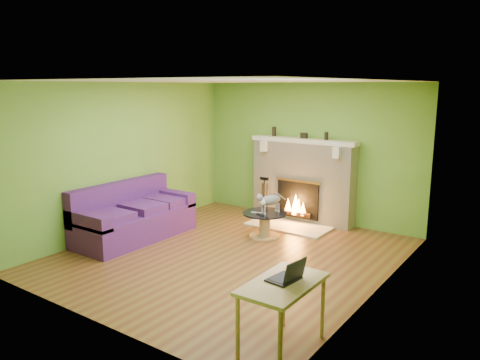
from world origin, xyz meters
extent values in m
plane|color=brown|center=(0.00, 0.00, 0.00)|extent=(5.00, 5.00, 0.00)
plane|color=white|center=(0.00, 0.00, 2.60)|extent=(5.00, 5.00, 0.00)
plane|color=#5B8F2E|center=(0.00, 2.50, 1.30)|extent=(5.00, 0.00, 5.00)
plane|color=#5B8F2E|center=(0.00, -2.50, 1.30)|extent=(5.00, 0.00, 5.00)
plane|color=#5B8F2E|center=(-2.25, 0.00, 1.30)|extent=(0.00, 5.00, 5.00)
plane|color=#5B8F2E|center=(2.25, 0.00, 1.30)|extent=(0.00, 5.00, 5.00)
plane|color=silver|center=(2.24, -0.90, 1.55)|extent=(0.00, 1.20, 1.20)
plane|color=white|center=(2.23, -0.90, 1.55)|extent=(0.00, 1.06, 1.06)
cube|color=#C0B69F|center=(0.00, 2.33, 0.75)|extent=(2.00, 0.35, 1.50)
cube|color=black|center=(0.00, 2.13, 0.44)|extent=(0.85, 0.03, 0.68)
cube|color=gold|center=(0.00, 2.13, 0.80)|extent=(0.91, 0.02, 0.04)
cylinder|color=black|center=(0.00, 2.10, 0.16)|extent=(0.55, 0.07, 0.07)
cube|color=beige|center=(0.00, 2.30, 1.54)|extent=(2.10, 0.28, 0.08)
cube|color=beige|center=(-0.75, 2.11, 1.40)|extent=(0.12, 0.10, 0.20)
cube|color=beige|center=(0.75, 2.11, 1.40)|extent=(0.12, 0.10, 0.20)
cube|color=beige|center=(0.00, 1.80, 0.01)|extent=(1.50, 0.75, 0.03)
cube|color=beige|center=(0.00, 2.30, 1.54)|extent=(2.10, 0.28, 0.08)
cube|color=#451961|center=(-1.80, -0.27, 0.23)|extent=(0.94, 2.08, 0.47)
cube|color=#451961|center=(-2.14, -0.27, 0.64)|extent=(0.21, 2.08, 0.59)
cube|color=#451961|center=(-1.80, -1.21, 0.53)|extent=(0.94, 0.21, 0.23)
cube|color=#451961|center=(-1.80, 0.66, 0.53)|extent=(0.94, 0.21, 0.23)
cube|color=#451961|center=(-1.75, -0.86, 0.53)|extent=(0.75, 0.55, 0.13)
cube|color=#451961|center=(-1.75, -0.17, 0.53)|extent=(0.75, 0.55, 0.13)
cube|color=#451961|center=(-1.75, 0.42, 0.53)|extent=(0.75, 0.55, 0.13)
cylinder|color=tan|center=(-0.06, 1.07, 0.01)|extent=(0.53, 0.53, 0.03)
cylinder|color=tan|center=(-0.06, 1.07, 0.21)|extent=(0.19, 0.19, 0.37)
cylinder|color=black|center=(-0.06, 1.07, 0.41)|extent=(0.75, 0.75, 0.02)
cube|color=tan|center=(1.95, -1.80, 0.68)|extent=(0.55, 0.94, 0.04)
cylinder|color=tan|center=(1.72, -2.22, 0.33)|extent=(0.04, 0.04, 0.66)
cylinder|color=tan|center=(2.18, -2.22, 0.33)|extent=(0.04, 0.04, 0.66)
cylinder|color=tan|center=(1.72, -1.37, 0.33)|extent=(0.04, 0.04, 0.66)
cylinder|color=tan|center=(2.18, -1.37, 0.33)|extent=(0.04, 0.04, 0.66)
cube|color=gray|center=(-0.16, 0.95, 0.43)|extent=(0.18, 0.07, 0.02)
cube|color=black|center=(-0.04, 0.89, 0.43)|extent=(0.16, 0.10, 0.02)
cylinder|color=black|center=(-0.65, 2.33, 1.67)|extent=(0.08, 0.08, 0.18)
cylinder|color=black|center=(0.45, 2.33, 1.65)|extent=(0.07, 0.07, 0.14)
cube|color=black|center=(0.00, 2.33, 1.63)|extent=(0.12, 0.08, 0.10)
camera|label=1|loc=(4.02, -5.44, 2.53)|focal=35.00mm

